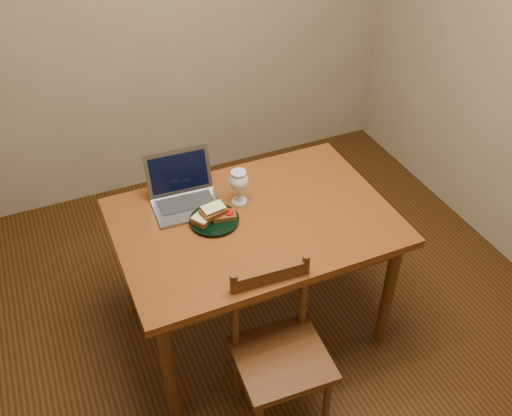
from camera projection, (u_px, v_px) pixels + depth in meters
name	position (u px, v px, depth m)	size (l,w,h in m)	color
floor	(268.00, 330.00, 3.12)	(3.20, 3.20, 0.02)	black
table	(254.00, 233.00, 2.75)	(1.30, 0.90, 0.74)	#491F0C
chair	(280.00, 347.00, 2.46)	(0.42, 0.40, 0.42)	#40250D
plate	(214.00, 220.00, 2.67)	(0.24, 0.24, 0.02)	black
sandwich_cheese	(205.00, 216.00, 2.65)	(0.13, 0.08, 0.04)	#381E0C
sandwich_tomato	(224.00, 215.00, 2.66)	(0.11, 0.07, 0.03)	#381E0C
sandwich_top	(213.00, 211.00, 2.64)	(0.12, 0.07, 0.04)	#381E0C
milk_glass	(239.00, 187.00, 2.74)	(0.09, 0.09, 0.18)	white
laptop	(183.00, 190.00, 2.77)	(0.34, 0.31, 0.23)	slate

